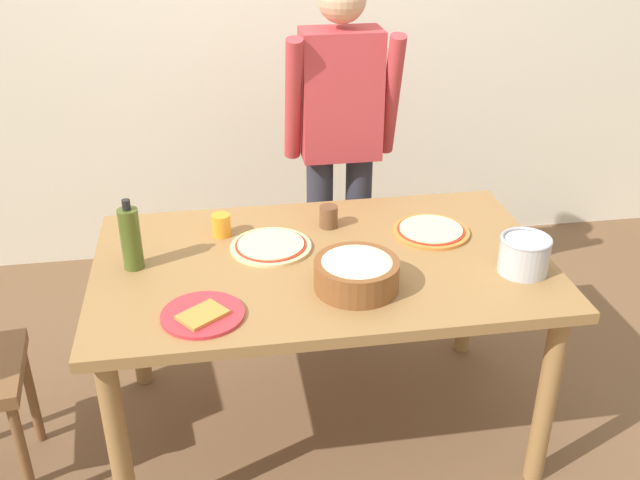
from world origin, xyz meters
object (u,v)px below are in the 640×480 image
popcorn_bowl (357,272)px  person_cook (340,136)px  plate_with_slice (203,315)px  cup_small_brown (329,217)px  steel_pot (524,254)px  cup_orange (221,225)px  olive_oil_bottle (131,238)px  pizza_cooked_on_tray (431,231)px  dining_table (322,281)px  pizza_raw_on_board (271,246)px

popcorn_bowl → person_cook: bearing=82.7°
plate_with_slice → cup_small_brown: (0.49, 0.55, 0.03)m
steel_pot → person_cook: bearing=115.8°
cup_orange → person_cook: bearing=43.3°
olive_oil_bottle → steel_pot: bearing=-10.3°
plate_with_slice → cup_small_brown: bearing=48.5°
person_cook → olive_oil_bottle: size_ratio=6.33×
pizza_cooked_on_tray → cup_small_brown: (-0.37, 0.12, 0.03)m
dining_table → steel_pot: steel_pot is taller
olive_oil_bottle → popcorn_bowl: bearing=-19.3°
dining_table → pizza_raw_on_board: pizza_raw_on_board is taller
popcorn_bowl → cup_small_brown: popcorn_bowl is taller
popcorn_bowl → cup_small_brown: (-0.01, 0.46, -0.02)m
dining_table → pizza_cooked_on_tray: (0.44, 0.13, 0.10)m
steel_pot → cup_orange: 1.10m
pizza_raw_on_board → cup_small_brown: 0.28m
dining_table → steel_pot: 0.71m
dining_table → plate_with_slice: size_ratio=6.15×
person_cook → steel_pot: bearing=-64.2°
pizza_raw_on_board → olive_oil_bottle: 0.50m
dining_table → pizza_raw_on_board: 0.23m
person_cook → plate_with_slice: size_ratio=6.23×
popcorn_bowl → cup_small_brown: 0.46m
dining_table → steel_pot: bearing=-16.3°
pizza_raw_on_board → cup_orange: size_ratio=3.48×
pizza_cooked_on_tray → dining_table: bearing=-163.1°
pizza_raw_on_board → steel_pot: 0.89m
person_cook → pizza_raw_on_board: bearing=-120.1°
person_cook → pizza_cooked_on_tray: person_cook is taller
pizza_raw_on_board → plate_with_slice: 0.48m
popcorn_bowl → cup_orange: (-0.42, 0.45, -0.02)m
person_cook → pizza_cooked_on_tray: 0.69m
dining_table → steel_pot: size_ratio=9.22×
person_cook → cup_orange: bearing=-136.7°
dining_table → popcorn_bowl: bearing=-69.3°
pizza_raw_on_board → popcorn_bowl: 0.41m
dining_table → pizza_raw_on_board: size_ratio=5.41×
pizza_cooked_on_tray → olive_oil_bottle: bearing=-175.4°
dining_table → pizza_cooked_on_tray: bearing=16.9°
person_cook → plate_with_slice: (-0.63, -1.06, -0.17)m
dining_table → popcorn_bowl: popcorn_bowl is taller
popcorn_bowl → olive_oil_bottle: (-0.73, 0.26, 0.05)m
olive_oil_bottle → steel_pot: 1.34m
dining_table → cup_small_brown: (0.07, 0.25, 0.13)m
pizza_raw_on_board → pizza_cooked_on_tray: size_ratio=1.02×
plate_with_slice → cup_small_brown: 0.74m
plate_with_slice → olive_oil_bottle: 0.43m
pizza_raw_on_board → plate_with_slice: bearing=-121.5°
person_cook → steel_pot: 1.06m
olive_oil_bottle → cup_orange: 0.37m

